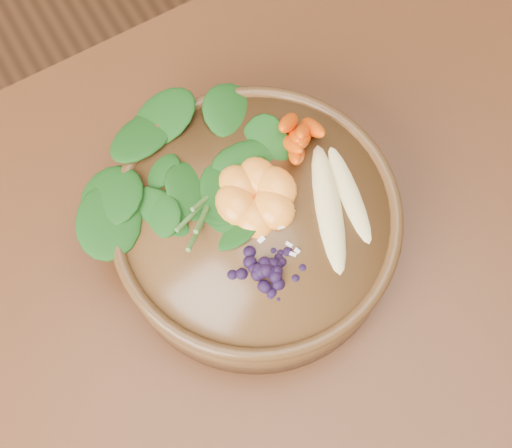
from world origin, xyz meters
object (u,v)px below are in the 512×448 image
object	(u,v)px
carrot_cluster	(300,119)
banana_halves	(341,195)
dining_table	(494,299)
kale_heap	(204,154)
mandarin_cluster	(256,190)
blueberry_pile	(267,265)
stoneware_bowl	(256,228)

from	to	relation	value
carrot_cluster	banana_halves	size ratio (longest dim) A/B	0.52
dining_table	kale_heap	xyz separation A→B (m)	(-0.22, 0.23, 0.18)
dining_table	carrot_cluster	xyz separation A→B (m)	(-0.14, 0.21, 0.20)
carrot_cluster	banana_halves	xyz separation A→B (m)	(-0.00, -0.07, -0.02)
mandarin_cluster	kale_heap	bearing A→B (deg)	114.68
kale_heap	carrot_cluster	world-z (taller)	carrot_cluster
blueberry_pile	banana_halves	bearing A→B (deg)	14.95
kale_heap	mandarin_cluster	xyz separation A→B (m)	(0.02, -0.05, -0.01)
kale_heap	carrot_cluster	bearing A→B (deg)	-13.03
mandarin_cluster	stoneware_bowl	bearing A→B (deg)	-119.88
kale_heap	banana_halves	distance (m)	0.13
kale_heap	blueberry_pile	xyz separation A→B (m)	(-0.00, -0.12, -0.00)
mandarin_cluster	blueberry_pile	distance (m)	0.07
dining_table	carrot_cluster	distance (m)	0.32
kale_heap	mandarin_cluster	size ratio (longest dim) A/B	2.07
dining_table	banana_halves	bearing A→B (deg)	135.21
dining_table	mandarin_cluster	xyz separation A→B (m)	(-0.20, 0.18, 0.18)
dining_table	blueberry_pile	size ratio (longest dim) A/B	13.10
stoneware_bowl	carrot_cluster	distance (m)	0.11
kale_heap	banana_halves	bearing A→B (deg)	-47.09
banana_halves	blueberry_pile	bearing A→B (deg)	-141.51
stoneware_bowl	dining_table	bearing A→B (deg)	-38.03
stoneware_bowl	blueberry_pile	size ratio (longest dim) A/B	2.16
stoneware_bowl	mandarin_cluster	world-z (taller)	mandarin_cluster
dining_table	kale_heap	size ratio (longest dim) A/B	9.24
kale_heap	blueberry_pile	world-z (taller)	kale_heap
dining_table	banana_halves	size ratio (longest dim) A/B	11.51
dining_table	blueberry_pile	bearing A→B (deg)	153.93
kale_heap	blueberry_pile	bearing A→B (deg)	-91.74
banana_halves	blueberry_pile	size ratio (longest dim) A/B	1.14
mandarin_cluster	blueberry_pile	size ratio (longest dim) A/B	0.69
dining_table	kale_heap	world-z (taller)	kale_heap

